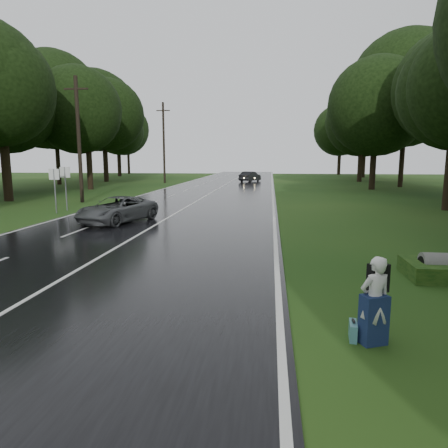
{
  "coord_description": "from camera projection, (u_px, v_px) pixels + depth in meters",
  "views": [
    {
      "loc": [
        5.56,
        -8.85,
        3.27
      ],
      "look_at": [
        4.04,
        4.42,
        1.1
      ],
      "focal_mm": 32.53,
      "sensor_mm": 36.0,
      "label": 1
    }
  ],
  "objects": [
    {
      "name": "culvert",
      "position": [
        447.0,
        278.0,
        11.2
      ],
      "size": [
        1.41,
        0.71,
        0.71
      ],
      "primitive_type": "cylinder",
      "rotation": [
        0.0,
        1.57,
        0.0
      ],
      "color": "slate",
      "rests_on": "ground"
    },
    {
      "name": "utility_pole_far",
      "position": [
        165.0,
        183.0,
        54.23
      ],
      "size": [
        1.8,
        0.28,
        10.46
      ],
      "primitive_type": null,
      "color": "black",
      "rests_on": "ground"
    },
    {
      "name": "tree_right_e",
      "position": [
        372.0,
        189.0,
        43.03
      ],
      "size": [
        9.08,
        9.08,
        14.19
      ],
      "primitive_type": null,
      "color": "black",
      "rests_on": "ground"
    },
    {
      "name": "tree_right_f",
      "position": [
        359.0,
        182.0,
        57.12
      ],
      "size": [
        9.1,
        9.1,
        14.22
      ],
      "primitive_type": null,
      "color": "black",
      "rests_on": "ground"
    },
    {
      "name": "road_sign_b",
      "position": [
        67.0,
        211.0,
        25.66
      ],
      "size": [
        0.66,
        0.1,
        2.73
      ],
      "primitive_type": null,
      "color": "white",
      "rests_on": "ground"
    },
    {
      "name": "suitcase",
      "position": [
        353.0,
        331.0,
        7.4
      ],
      "size": [
        0.19,
        0.46,
        0.32
      ],
      "primitive_type": "cube",
      "rotation": [
        0.0,
        0.0,
        6.15
      ],
      "color": "teal",
      "rests_on": "ground"
    },
    {
      "name": "tree_left_f",
      "position": [
        106.0,
        182.0,
        57.36
      ],
      "size": [
        10.58,
        10.58,
        16.54
      ],
      "primitive_type": null,
      "color": "black",
      "rests_on": "ground"
    },
    {
      "name": "grey_car",
      "position": [
        117.0,
        210.0,
        20.65
      ],
      "size": [
        3.54,
        5.12,
        1.3
      ],
      "primitive_type": "imported",
      "rotation": [
        0.0,
        0.0,
        5.96
      ],
      "color": "#484B4D",
      "rests_on": "road"
    },
    {
      "name": "tree_right_d",
      "position": [
        447.0,
        210.0,
        25.91
      ],
      "size": [
        8.89,
        8.89,
        13.9
      ],
      "primitive_type": null,
      "color": "black",
      "rests_on": "ground"
    },
    {
      "name": "road",
      "position": [
        193.0,
        204.0,
        29.44
      ],
      "size": [
        12.0,
        140.0,
        0.04
      ],
      "primitive_type": "cube",
      "color": "black",
      "rests_on": "ground"
    },
    {
      "name": "utility_pole_mid",
      "position": [
        82.0,
        202.0,
        30.53
      ],
      "size": [
        1.8,
        0.28,
        9.13
      ],
      "primitive_type": null,
      "color": "black",
      "rests_on": "ground"
    },
    {
      "name": "hitchhiker",
      "position": [
        375.0,
        303.0,
        7.14
      ],
      "size": [
        0.68,
        0.66,
        1.6
      ],
      "color": "silver",
      "rests_on": "ground"
    },
    {
      "name": "ground",
      "position": [
        38.0,
        295.0,
        9.83
      ],
      "size": [
        160.0,
        160.0,
        0.0
      ],
      "primitive_type": "plane",
      "color": "#254514",
      "rests_on": "ground"
    },
    {
      "name": "tree_left_d",
      "position": [
        9.0,
        201.0,
        31.39
      ],
      "size": [
        9.85,
        9.85,
        15.39
      ],
      "primitive_type": null,
      "color": "black",
      "rests_on": "ground"
    },
    {
      "name": "lane_center",
      "position": [
        193.0,
        203.0,
        29.44
      ],
      "size": [
        0.12,
        140.0,
        0.01
      ],
      "primitive_type": "cube",
      "color": "silver",
      "rests_on": "road"
    },
    {
      "name": "road_sign_a",
      "position": [
        57.0,
        213.0,
        24.38
      ],
      "size": [
        0.64,
        0.1,
        2.65
      ],
      "primitive_type": null,
      "color": "white",
      "rests_on": "ground"
    },
    {
      "name": "far_car",
      "position": [
        250.0,
        177.0,
        56.67
      ],
      "size": [
        3.0,
        4.54,
        1.41
      ],
      "primitive_type": "imported",
      "rotation": [
        0.0,
        0.0,
        2.76
      ],
      "color": "black",
      "rests_on": "road"
    },
    {
      "name": "tree_left_e",
      "position": [
        91.0,
        189.0,
        43.19
      ],
      "size": [
        9.27,
        9.27,
        14.48
      ],
      "primitive_type": null,
      "color": "black",
      "rests_on": "ground"
    }
  ]
}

